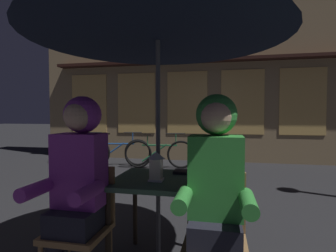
{
  "coord_description": "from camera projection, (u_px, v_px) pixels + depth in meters",
  "views": [
    {
      "loc": [
        0.52,
        -2.1,
        1.26
      ],
      "look_at": [
        0.0,
        0.4,
        1.16
      ],
      "focal_mm": 28.08,
      "sensor_mm": 36.0,
      "label": 1
    }
  ],
  "objects": [
    {
      "name": "patio_umbrella",
      "position": [
        158.0,
        17.0,
        2.12
      ],
      "size": [
        2.1,
        2.1,
        2.31
      ],
      "color": "#4C4C51",
      "rests_on": "ground_plane"
    },
    {
      "name": "bicycle_nearest",
      "position": [
        80.0,
        151.0,
        6.7
      ],
      "size": [
        1.68,
        0.12,
        0.84
      ],
      "color": "black",
      "rests_on": "ground_plane"
    },
    {
      "name": "person_left_hooded",
      "position": [
        78.0,
        174.0,
        1.86
      ],
      "size": [
        0.45,
        0.56,
        1.4
      ],
      "color": "black",
      "rests_on": "ground_plane"
    },
    {
      "name": "book",
      "position": [
        185.0,
        172.0,
        2.35
      ],
      "size": [
        0.2,
        0.14,
        0.02
      ],
      "primitive_type": "cube",
      "rotation": [
        0.0,
        0.0,
        -0.02
      ],
      "color": "black",
      "rests_on": "cafe_table"
    },
    {
      "name": "bicycle_second",
      "position": [
        117.0,
        152.0,
        6.54
      ],
      "size": [
        1.66,
        0.36,
        0.84
      ],
      "color": "black",
      "rests_on": "ground_plane"
    },
    {
      "name": "lantern",
      "position": [
        156.0,
        166.0,
        2.08
      ],
      "size": [
        0.11,
        0.11,
        0.23
      ],
      "color": "white",
      "rests_on": "cafe_table"
    },
    {
      "name": "cafe_table",
      "position": [
        158.0,
        190.0,
        2.18
      ],
      "size": [
        0.72,
        0.72,
        0.74
      ],
      "color": "#42664C",
      "rests_on": "ground_plane"
    },
    {
      "name": "chair_left",
      "position": [
        83.0,
        220.0,
        1.93
      ],
      "size": [
        0.4,
        0.4,
        0.87
      ],
      "color": "olive",
      "rests_on": "ground_plane"
    },
    {
      "name": "chair_right",
      "position": [
        215.0,
        232.0,
        1.73
      ],
      "size": [
        0.4,
        0.4,
        0.87
      ],
      "color": "olive",
      "rests_on": "ground_plane"
    },
    {
      "name": "shopfront_building",
      "position": [
        215.0,
        49.0,
        7.3
      ],
      "size": [
        10.0,
        0.93,
        6.2
      ],
      "color": "#937A56",
      "rests_on": "ground_plane"
    },
    {
      "name": "bicycle_third",
      "position": [
        159.0,
        154.0,
        6.21
      ],
      "size": [
        1.67,
        0.27,
        0.84
      ],
      "color": "black",
      "rests_on": "ground_plane"
    },
    {
      "name": "person_right_hooded",
      "position": [
        216.0,
        181.0,
        1.66
      ],
      "size": [
        0.45,
        0.56,
        1.4
      ],
      "color": "black",
      "rests_on": "ground_plane"
    }
  ]
}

